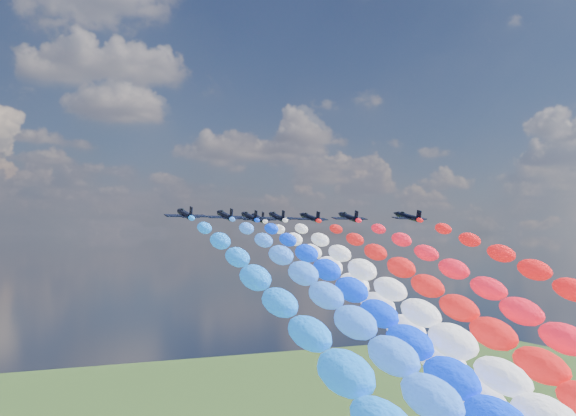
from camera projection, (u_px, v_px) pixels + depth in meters
name	position (u px, v px, depth m)	size (l,w,h in m)	color
jet_0	(185.00, 214.00, 140.24)	(8.62, 11.55, 2.55)	black
trail_0	(324.00, 379.00, 81.66)	(6.91, 123.79, 48.29)	blue
jet_1	(225.00, 216.00, 151.21)	(8.62, 11.55, 2.55)	black
trail_1	(373.00, 362.00, 92.63)	(6.91, 123.79, 48.29)	blue
jet_2	(250.00, 217.00, 162.53)	(8.62, 11.55, 2.55)	black
trail_2	(395.00, 348.00, 103.95)	(6.91, 123.79, 48.29)	#0532FC
jet_3	(277.00, 217.00, 162.95)	(8.62, 11.55, 2.55)	black
trail_3	(437.00, 348.00, 104.37)	(6.91, 123.79, 48.29)	silver
jet_4	(258.00, 218.00, 174.67)	(8.62, 11.55, 2.55)	black
trail_4	(392.00, 336.00, 116.09)	(6.91, 123.79, 48.29)	silver
jet_5	(310.00, 218.00, 170.60)	(8.62, 11.55, 2.55)	black
trail_5	(477.00, 340.00, 112.02)	(6.91, 123.79, 48.29)	red
jet_6	(349.00, 217.00, 165.01)	(8.62, 11.55, 2.55)	black
trail_6	(545.00, 345.00, 106.43)	(6.91, 123.79, 48.29)	red
jet_7	(408.00, 217.00, 161.88)	(8.62, 11.55, 2.55)	black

